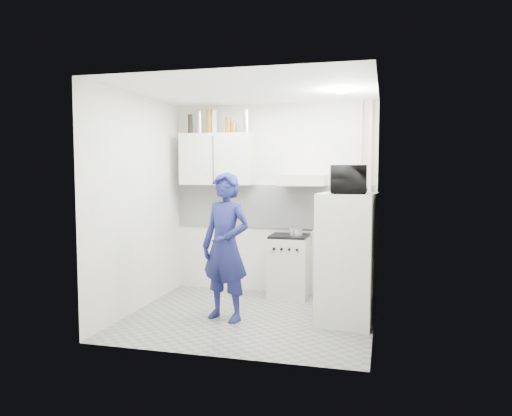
# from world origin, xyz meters

# --- Properties ---
(floor) EXTENTS (2.80, 2.80, 0.00)m
(floor) POSITION_xyz_m (0.00, 0.00, 0.00)
(floor) COLOR gray
(floor) RESTS_ON ground
(ceiling) EXTENTS (2.80, 2.80, 0.00)m
(ceiling) POSITION_xyz_m (0.00, 0.00, 2.60)
(ceiling) COLOR white
(ceiling) RESTS_ON wall_back
(wall_back) EXTENTS (2.80, 0.00, 2.80)m
(wall_back) POSITION_xyz_m (0.00, 1.25, 1.30)
(wall_back) COLOR silver
(wall_back) RESTS_ON floor
(wall_left) EXTENTS (0.00, 2.60, 2.60)m
(wall_left) POSITION_xyz_m (-1.40, 0.00, 1.30)
(wall_left) COLOR silver
(wall_left) RESTS_ON floor
(wall_right) EXTENTS (0.00, 2.60, 2.60)m
(wall_right) POSITION_xyz_m (1.40, 0.00, 1.30)
(wall_right) COLOR silver
(wall_right) RESTS_ON floor
(person) EXTENTS (0.71, 0.57, 1.68)m
(person) POSITION_xyz_m (-0.24, -0.14, 0.84)
(person) COLOR navy
(person) RESTS_ON floor
(stove) EXTENTS (0.51, 0.51, 0.81)m
(stove) POSITION_xyz_m (0.27, 1.00, 0.41)
(stove) COLOR beige
(stove) RESTS_ON floor
(fridge) EXTENTS (0.66, 0.66, 1.45)m
(fridge) POSITION_xyz_m (1.10, 0.07, 0.73)
(fridge) COLOR silver
(fridge) RESTS_ON floor
(stove_top) EXTENTS (0.49, 0.49, 0.03)m
(stove_top) POSITION_xyz_m (0.27, 1.00, 0.83)
(stove_top) COLOR black
(stove_top) RESTS_ON stove
(saucepan) EXTENTS (0.17, 0.17, 0.10)m
(saucepan) POSITION_xyz_m (0.37, 0.98, 0.89)
(saucepan) COLOR silver
(saucepan) RESTS_ON stove_top
(microwave) EXTENTS (0.60, 0.45, 0.31)m
(microwave) POSITION_xyz_m (1.10, 0.07, 1.61)
(microwave) COLOR black
(microwave) RESTS_ON fridge
(bottle_a) EXTENTS (0.06, 0.06, 0.27)m
(bottle_a) POSITION_xyz_m (-1.14, 1.07, 2.34)
(bottle_a) COLOR black
(bottle_a) RESTS_ON upper_cabinet
(bottle_b) EXTENTS (0.08, 0.08, 0.30)m
(bottle_b) POSITION_xyz_m (-1.01, 1.07, 2.35)
(bottle_b) COLOR silver
(bottle_b) RESTS_ON upper_cabinet
(bottle_c) EXTENTS (0.08, 0.08, 0.33)m
(bottle_c) POSITION_xyz_m (-0.87, 1.07, 2.37)
(bottle_c) COLOR brown
(bottle_c) RESTS_ON upper_cabinet
(bottle_d) EXTENTS (0.07, 0.07, 0.32)m
(bottle_d) POSITION_xyz_m (-0.79, 1.07, 2.36)
(bottle_d) COLOR #B2B7BC
(bottle_d) RESTS_ON upper_cabinet
(canister_a) EXTENTS (0.09, 0.09, 0.21)m
(canister_a) POSITION_xyz_m (-0.59, 1.07, 2.31)
(canister_a) COLOR brown
(canister_a) RESTS_ON upper_cabinet
(canister_b) EXTENTS (0.08, 0.08, 0.15)m
(canister_b) POSITION_xyz_m (-0.52, 1.07, 2.28)
(canister_b) COLOR brown
(canister_b) RESTS_ON upper_cabinet
(bottle_e) EXTENTS (0.08, 0.08, 0.31)m
(bottle_e) POSITION_xyz_m (-0.33, 1.07, 2.35)
(bottle_e) COLOR silver
(bottle_e) RESTS_ON upper_cabinet
(upper_cabinet) EXTENTS (1.00, 0.35, 0.70)m
(upper_cabinet) POSITION_xyz_m (-0.75, 1.07, 1.85)
(upper_cabinet) COLOR silver
(upper_cabinet) RESTS_ON wall_back
(range_hood) EXTENTS (0.60, 0.50, 0.14)m
(range_hood) POSITION_xyz_m (0.45, 1.00, 1.57)
(range_hood) COLOR beige
(range_hood) RESTS_ON wall_back
(backsplash) EXTENTS (2.74, 0.03, 0.60)m
(backsplash) POSITION_xyz_m (0.00, 1.24, 1.20)
(backsplash) COLOR white
(backsplash) RESTS_ON wall_back
(pipe_a) EXTENTS (0.05, 0.05, 2.60)m
(pipe_a) POSITION_xyz_m (1.30, 1.17, 1.30)
(pipe_a) COLOR beige
(pipe_a) RESTS_ON floor
(pipe_b) EXTENTS (0.04, 0.04, 2.60)m
(pipe_b) POSITION_xyz_m (1.18, 1.17, 1.30)
(pipe_b) COLOR beige
(pipe_b) RESTS_ON floor
(ceiling_spot_fixture) EXTENTS (0.10, 0.10, 0.02)m
(ceiling_spot_fixture) POSITION_xyz_m (1.00, 0.20, 2.57)
(ceiling_spot_fixture) COLOR white
(ceiling_spot_fixture) RESTS_ON ceiling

